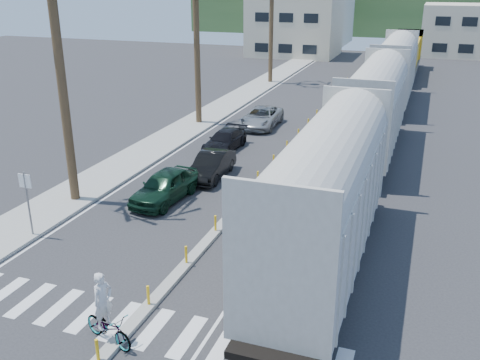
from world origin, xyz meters
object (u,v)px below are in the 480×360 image
at_px(car_second, 212,165).
at_px(car_lead, 165,186).
at_px(cyclist, 107,321).
at_px(street_sign, 27,195).

bearing_deg(car_second, car_lead, -105.24).
xyz_separation_m(car_lead, cyclist, (3.50, -10.60, -0.03)).
distance_m(street_sign, car_lead, 6.70).
distance_m(car_lead, cyclist, 11.16).
xyz_separation_m(street_sign, car_second, (4.45, 9.44, -1.26)).
distance_m(car_lead, car_second, 3.98).
distance_m(street_sign, car_second, 10.51).
bearing_deg(car_second, cyclist, -81.89).
relative_size(street_sign, cyclist, 1.23).
relative_size(car_second, cyclist, 1.80).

